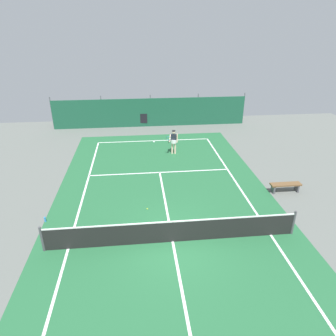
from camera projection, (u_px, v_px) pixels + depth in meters
name	position (u px, v px, depth m)	size (l,w,h in m)	color
ground_plane	(173.00, 242.00, 12.30)	(36.00, 36.00, 0.00)	slate
court_surface	(173.00, 242.00, 12.30)	(11.02, 26.60, 0.01)	#236038
tennis_net	(173.00, 231.00, 12.08)	(10.12, 0.10, 1.10)	black
back_fence	(151.00, 117.00, 26.50)	(16.30, 0.98, 2.70)	#195138
tennis_player	(174.00, 140.00, 20.30)	(0.81, 0.68, 1.64)	beige
tennis_ball_near_player	(147.00, 209.00, 14.44)	(0.07, 0.07, 0.07)	#CCDB33
parked_car	(138.00, 111.00, 27.76)	(2.22, 4.31, 1.68)	black
courtside_bench	(285.00, 186.00, 15.81)	(1.60, 0.40, 0.49)	brown
water_bottle	(45.00, 219.00, 13.50)	(0.08, 0.08, 0.24)	#338CD8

